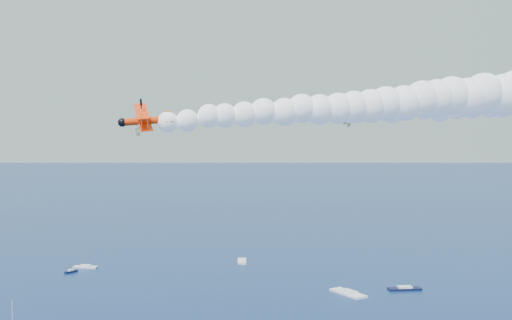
# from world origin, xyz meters

# --- Properties ---
(biplane_lead) EXTENTS (9.19, 10.37, 6.41)m
(biplane_lead) POSITION_xyz_m (13.91, 28.76, 58.03)
(biplane_lead) COLOR #FF3C05
(biplane_trail) EXTENTS (9.92, 11.12, 7.25)m
(biplane_trail) POSITION_xyz_m (-12.63, 13.03, 56.95)
(biplane_trail) COLOR #FF3205
(smoke_trail_trail) EXTENTS (71.76, 54.92, 12.40)m
(smoke_trail_trail) POSITION_xyz_m (18.74, 26.64, 59.59)
(smoke_trail_trail) COLOR white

